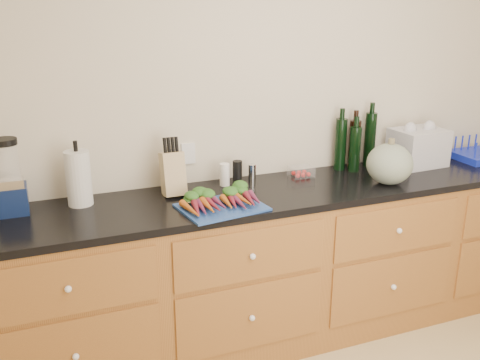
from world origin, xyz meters
name	(u,v)px	position (x,y,z in m)	size (l,w,h in m)	color
wall_back	(281,114)	(0.00, 1.62, 1.30)	(4.10, 0.05, 2.60)	beige
cabinets	(301,263)	(0.00, 1.30, 0.45)	(3.60, 0.64, 0.90)	brown
countertop	(303,189)	(0.00, 1.30, 0.92)	(3.64, 0.62, 0.04)	black
cutting_board	(222,207)	(-0.56, 1.14, 0.95)	(0.42, 0.32, 0.01)	#22468E
carrots	(219,200)	(-0.56, 1.18, 0.97)	(0.38, 0.28, 0.05)	#C15A16
squash	(390,164)	(0.48, 1.16, 1.06)	(0.27, 0.27, 0.24)	slate
blender_appliance	(9,181)	(-1.56, 1.46, 1.11)	(0.15, 0.15, 0.38)	#0F1E49
paper_towel	(79,178)	(-1.23, 1.46, 1.08)	(0.13, 0.13, 0.29)	silver
knife_block	(173,174)	(-0.73, 1.44, 1.06)	(0.12, 0.12, 0.24)	tan
grinder_salt	(225,175)	(-0.42, 1.48, 1.01)	(0.06, 0.06, 0.13)	white
grinder_pepper	(237,172)	(-0.34, 1.48, 1.01)	(0.06, 0.06, 0.14)	black
canister_chrome	(252,173)	(-0.25, 1.48, 0.99)	(0.05, 0.05, 0.11)	silver
tomato_box	(301,171)	(0.07, 1.47, 0.97)	(0.14, 0.11, 0.06)	white
bottles	(355,144)	(0.47, 1.51, 1.10)	(0.29, 0.15, 0.35)	black
grocery_bag	(418,147)	(0.89, 1.42, 1.06)	(0.32, 0.26, 0.24)	silver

